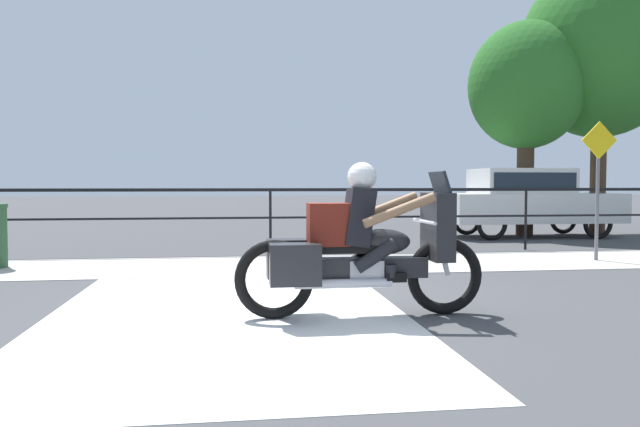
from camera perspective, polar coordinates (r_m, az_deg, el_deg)
name	(u,v)px	position (r m, az deg, el deg)	size (l,w,h in m)	color
ground_plane	(297,306)	(6.81, -2.09, -8.47)	(120.00, 120.00, 0.00)	#424244
sidewalk_band	(276,265)	(10.16, -4.00, -4.71)	(44.00, 2.40, 0.01)	#B7B2A8
crosswalk_band	(228,312)	(6.59, -8.41, -8.86)	(3.58, 6.00, 0.01)	silver
fence_railing	(270,202)	(11.78, -4.57, 1.03)	(36.00, 0.05, 1.24)	black
motorcycle	(359,248)	(6.21, 3.58, -3.13)	(2.51, 0.76, 1.54)	black
parked_car	(527,198)	(16.19, 18.37, 1.35)	(4.27, 1.72, 1.69)	silver
street_sign	(598,175)	(11.65, 24.08, 3.21)	(0.64, 0.06, 2.38)	slate
tree_behind_sign	(527,87)	(16.86, 18.37, 10.93)	(2.91, 2.91, 5.40)	#473323
tree_behind_car	(601,51)	(18.14, 24.28, 13.41)	(4.10, 4.10, 7.02)	#473323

